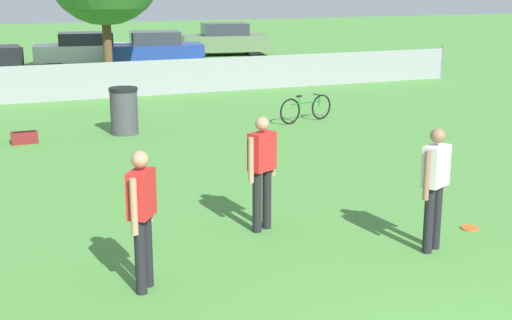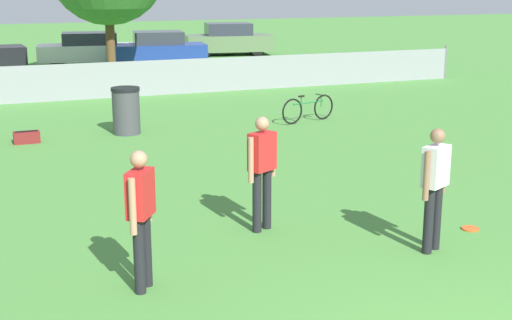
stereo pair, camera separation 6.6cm
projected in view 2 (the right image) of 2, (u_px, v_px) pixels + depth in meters
The scene contains 11 objects.
fence_backline at pixel (109, 80), 21.78m from camera, with size 24.79×0.07×1.21m.
player_thrower_red at pixel (141, 211), 8.09m from camera, with size 0.40×0.47×1.67m.
player_receiver_white at pixel (435, 182), 9.28m from camera, with size 0.50×0.37×1.67m.
player_defender_red at pixel (262, 166), 10.07m from camera, with size 0.50×0.37×1.67m.
frisbee_disc at pixel (470, 229), 10.32m from camera, with size 0.25×0.25×0.03m.
bicycle_sideline at pixel (308, 109), 18.15m from camera, with size 1.66×0.59×0.70m.
trash_bin at pixel (126, 111), 16.66m from camera, with size 0.67×0.67×1.10m.
gear_bag_sideline at pixel (27, 137), 15.81m from camera, with size 0.56×0.31×0.28m.
parked_car_white at pixel (90, 49), 30.34m from camera, with size 4.50×2.33×1.38m.
parked_car_blue at pixel (159, 49), 30.13m from camera, with size 4.17×2.37×1.44m.
parked_car_olive at pixel (228, 40), 34.48m from camera, with size 4.37×2.52×1.53m.
Camera 2 is at (-3.82, -3.85, 3.50)m, focal length 50.00 mm.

